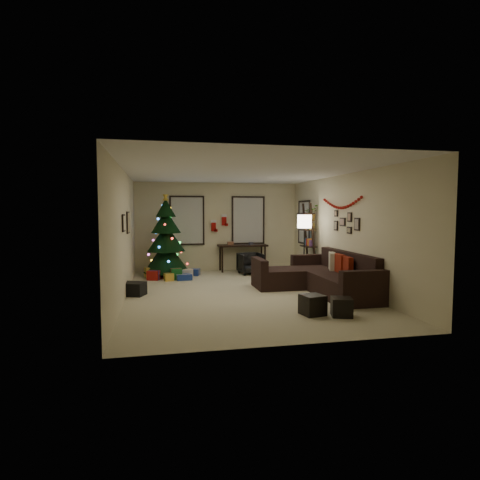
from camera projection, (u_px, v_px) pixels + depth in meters
The scene contains 29 objects.
floor at pixel (241, 293), 8.80m from camera, with size 7.00×7.00×0.00m, color beige.
ceiling at pixel (241, 172), 8.60m from camera, with size 7.00×7.00×0.00m, color white.
wall_back at pixel (218, 227), 12.12m from camera, with size 5.00×5.00×0.00m, color beige.
wall_front at pixel (294, 247), 5.28m from camera, with size 5.00×5.00×0.00m, color beige.
wall_left at pixel (124, 234), 8.20m from camera, with size 7.00×7.00×0.00m, color beige.
wall_right at pixel (345, 232), 9.21m from camera, with size 7.00×7.00×0.00m, color beige.
window_back_left at pixel (187, 221), 11.89m from camera, with size 1.05×0.06×1.50m.
window_back_right at pixel (248, 220), 12.27m from camera, with size 1.05×0.06×1.50m.
window_right_wall at pixel (305, 222), 11.68m from camera, with size 0.06×0.90×1.30m.
christmas_tree at pixel (166, 241), 11.05m from camera, with size 1.28×1.28×2.39m.
presents at pixel (174, 274), 10.69m from camera, with size 1.50×1.01×0.30m.
sofa at pixel (320, 278), 8.98m from camera, with size 2.07×2.99×0.91m.
pillow_red_a at pixel (347, 266), 8.50m from camera, with size 0.11×0.42×0.42m, color maroon.
pillow_red_b at pixel (340, 264), 8.86m from camera, with size 0.12×0.45×0.45m, color maroon.
pillow_cream at pixel (332, 262), 9.25m from camera, with size 0.13×0.46×0.46m, color beige.
ottoman_near at pixel (313, 305), 6.95m from camera, with size 0.37×0.37×0.36m, color black.
ottoman_far at pixel (342, 307), 6.84m from camera, with size 0.35×0.35×0.33m, color black.
desk at pixel (242, 248), 12.04m from camera, with size 1.50×0.54×0.81m.
desk_chair at pixel (250, 263), 11.45m from camera, with size 0.60×0.57×0.62m, color black.
bookshelf at pixel (309, 241), 10.92m from camera, with size 0.30×0.60×2.06m.
potted_plant at pixel (311, 211), 10.73m from camera, with size 0.52×0.44×0.57m, color #4C4C4C.
floor_lamp at pixel (304, 226), 10.27m from camera, with size 0.37×0.37×1.74m.
art_map at pixel (128, 222), 9.02m from camera, with size 0.04×0.60×0.50m.
art_abstract at pixel (124, 223), 7.86m from camera, with size 0.04×0.45×0.35m.
gallery at pixel (346, 222), 9.11m from camera, with size 0.03×1.25×0.54m.
garland at pixel (341, 203), 9.28m from camera, with size 0.08×1.90×0.30m, color #A5140C, non-canonical shape.
stocking_left at pixel (214, 226), 11.98m from camera, with size 0.20×0.05×0.36m.
stocking_right at pixel (224, 220), 12.06m from camera, with size 0.20×0.05×0.36m.
storage_bin at pixel (131, 289), 8.56m from camera, with size 0.57×0.38×0.29m, color black.
Camera 1 is at (-1.78, -8.51, 1.84)m, focal length 29.37 mm.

